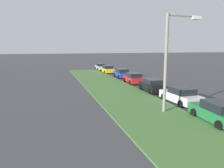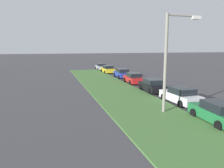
% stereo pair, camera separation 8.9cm
% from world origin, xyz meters
% --- Properties ---
extents(grass_median, '(60.00, 6.00, 0.12)m').
position_xyz_m(grass_median, '(10.00, 6.56, 0.06)').
color(grass_median, '#477238').
rests_on(grass_median, ground).
extents(parked_car_green, '(4.40, 2.21, 1.47)m').
position_xyz_m(parked_car_green, '(4.87, 2.91, 0.72)').
color(parked_car_green, '#1E6B38').
rests_on(parked_car_green, ground).
extents(parked_car_white, '(4.38, 2.18, 1.47)m').
position_xyz_m(parked_car_white, '(10.13, 2.38, 0.72)').
color(parked_car_white, silver).
rests_on(parked_car_white, ground).
extents(parked_car_black, '(4.39, 2.19, 1.47)m').
position_xyz_m(parked_car_black, '(15.54, 2.54, 0.72)').
color(parked_car_black, black).
rests_on(parked_car_black, ground).
extents(parked_car_red, '(4.40, 2.21, 1.47)m').
position_xyz_m(parked_car_red, '(21.58, 2.46, 0.72)').
color(parked_car_red, red).
rests_on(parked_car_red, ground).
extents(parked_car_blue, '(4.34, 2.10, 1.47)m').
position_xyz_m(parked_car_blue, '(27.41, 2.22, 0.72)').
color(parked_car_blue, '#23389E').
rests_on(parked_car_blue, ground).
extents(parked_car_yellow, '(4.30, 2.03, 1.47)m').
position_xyz_m(parked_car_yellow, '(34.12, 2.88, 0.72)').
color(parked_car_yellow, gold).
rests_on(parked_car_yellow, ground).
extents(parked_car_silver, '(4.35, 2.11, 1.47)m').
position_xyz_m(parked_car_silver, '(39.66, 2.92, 0.72)').
color(parked_car_silver, '#B2B5BA').
rests_on(parked_car_silver, ground).
extents(streetlight, '(0.36, 2.87, 7.50)m').
position_xyz_m(streetlight, '(7.87, 4.96, 4.39)').
color(streetlight, gray).
rests_on(streetlight, ground).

